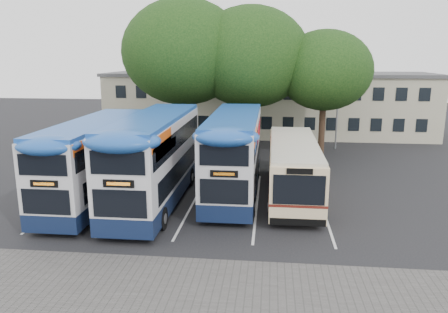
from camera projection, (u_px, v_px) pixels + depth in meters
ground at (259, 241)px, 19.12m from camera, size 120.00×120.00×0.00m
paving_strip at (194, 300)px, 14.49m from camera, size 40.00×6.00×0.01m
bay_lines at (194, 201)px, 24.36m from camera, size 14.12×11.00×0.01m
depot_building at (267, 103)px, 44.53m from camera, size 32.40×8.40×6.20m
lamp_post at (339, 90)px, 36.67m from camera, size 0.25×1.05×9.06m
tree_left at (184, 52)px, 34.60m from camera, size 9.82×9.82×12.34m
tree_mid at (251, 57)px, 34.44m from camera, size 9.36×9.36×11.76m
tree_right at (325, 70)px, 33.59m from camera, size 7.28×7.28×9.88m
bus_dd_left at (95, 157)px, 23.84m from camera, size 2.62×10.80×4.50m
bus_dd_mid at (155, 155)px, 23.58m from camera, size 2.80×11.56×4.82m
bus_dd_right at (235, 150)px, 25.21m from camera, size 2.72×11.20×4.67m
bus_single at (293, 165)px, 24.93m from camera, size 2.72×10.70×3.19m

